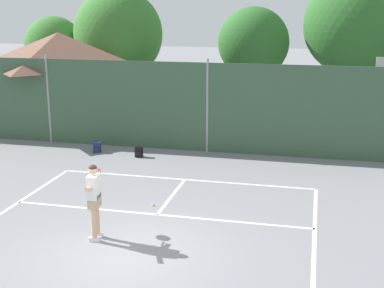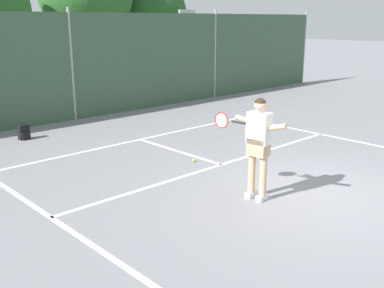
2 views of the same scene
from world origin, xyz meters
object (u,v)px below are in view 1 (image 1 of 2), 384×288
object	(u,v)px
tennis_ball	(153,205)
backpack_black	(139,152)
tennis_player	(94,195)
backpack_navy	(97,147)

from	to	relation	value
tennis_ball	backpack_black	xyz separation A→B (m)	(-1.98, 4.61, 0.16)
tennis_player	tennis_ball	xyz separation A→B (m)	(0.68, 2.37, -1.08)
tennis_ball	backpack_navy	distance (m)	6.10
backpack_navy	tennis_player	bearing A→B (deg)	-67.13
tennis_ball	backpack_navy	bearing A→B (deg)	127.56
tennis_player	backpack_black	world-z (taller)	tennis_player
tennis_ball	backpack_navy	world-z (taller)	backpack_navy
backpack_black	backpack_navy	bearing A→B (deg)	172.72
tennis_player	backpack_black	xyz separation A→B (m)	(-1.30, 6.98, -0.92)
tennis_ball	backpack_black	distance (m)	5.02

